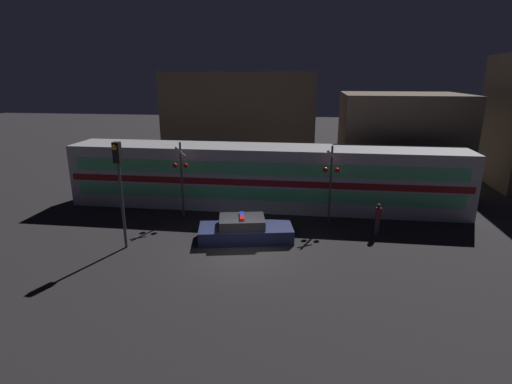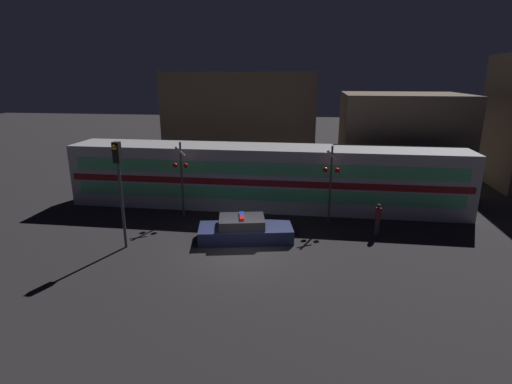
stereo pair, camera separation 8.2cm
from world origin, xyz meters
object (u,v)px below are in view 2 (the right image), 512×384
at_px(police_car, 245,230).
at_px(crossing_signal_near, 331,178).
at_px(train, 264,177).
at_px(pedestrian, 378,219).
at_px(traffic_light_corner, 119,175).

relative_size(police_car, crossing_signal_near, 1.13).
xyz_separation_m(train, pedestrian, (6.04, -3.77, -0.98)).
xyz_separation_m(pedestrian, crossing_signal_near, (-2.29, 1.47, 1.65)).
height_order(train, pedestrian, train).
relative_size(pedestrian, traffic_light_corner, 0.33).
bearing_deg(police_car, pedestrian, 1.50).
bearing_deg(police_car, train, 75.16).
distance_m(train, police_car, 5.39).
height_order(train, traffic_light_corner, traffic_light_corner).
relative_size(train, crossing_signal_near, 5.54).
distance_m(pedestrian, traffic_light_corner, 12.31).
bearing_deg(crossing_signal_near, police_car, -144.52).
xyz_separation_m(train, traffic_light_corner, (-5.60, -6.83, 1.61)).
distance_m(train, crossing_signal_near, 4.45).
relative_size(police_car, traffic_light_corner, 0.96).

